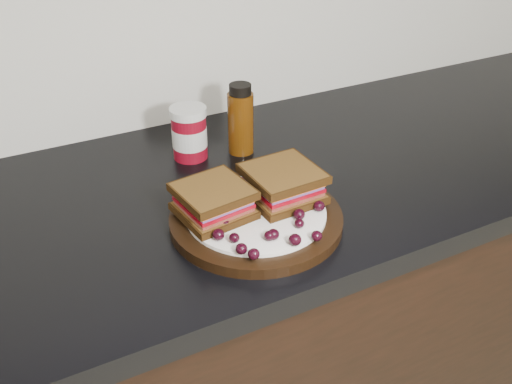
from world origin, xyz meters
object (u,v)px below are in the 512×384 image
oil_bottle (241,119)px  condiment_jar (189,133)px  plate (256,219)px  sandwich_left (214,201)px

oil_bottle → condiment_jar: bearing=166.6°
plate → sandwich_left: bearing=159.6°
sandwich_left → condiment_jar: condiment_jar is taller
plate → sandwich_left: size_ratio=2.61×
plate → oil_bottle: 0.26m
plate → oil_bottle: oil_bottle is taller
oil_bottle → plate: bearing=-110.4°
sandwich_left → oil_bottle: size_ratio=0.76×
condiment_jar → oil_bottle: 0.10m
sandwich_left → oil_bottle: (0.15, 0.21, 0.02)m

